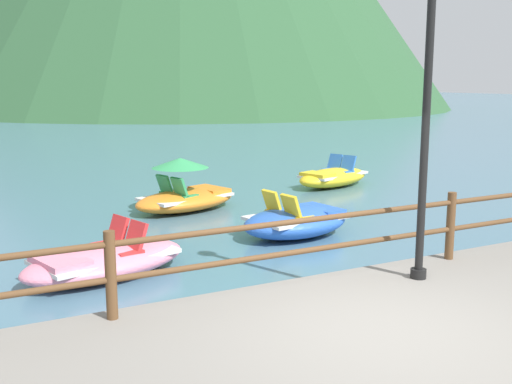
% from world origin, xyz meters
% --- Properties ---
extents(ground_plane, '(200.00, 200.00, 0.00)m').
position_xyz_m(ground_plane, '(0.00, 40.00, 0.00)').
color(ground_plane, '#477084').
extents(dock_railing, '(23.92, 0.12, 0.95)m').
position_xyz_m(dock_railing, '(-0.00, 1.55, 0.98)').
color(dock_railing, brown).
rests_on(dock_railing, promenade_dock).
extents(lamp_post, '(0.28, 0.28, 3.95)m').
position_xyz_m(lamp_post, '(1.41, 1.09, 2.79)').
color(lamp_post, black).
rests_on(lamp_post, promenade_dock).
extents(pedal_boat_0, '(2.83, 1.93, 0.82)m').
position_xyz_m(pedal_boat_0, '(-1.82, 4.21, 0.25)').
color(pedal_boat_0, pink).
rests_on(pedal_boat_0, ground).
extents(pedal_boat_2, '(2.78, 1.90, 0.84)m').
position_xyz_m(pedal_boat_2, '(5.66, 9.16, 0.26)').
color(pedal_boat_2, yellow).
rests_on(pedal_boat_2, ground).
extents(pedal_boat_3, '(2.80, 2.01, 1.19)m').
position_xyz_m(pedal_boat_3, '(0.94, 8.09, 0.38)').
color(pedal_boat_3, orange).
rests_on(pedal_boat_3, ground).
extents(pedal_boat_4, '(2.39, 1.71, 0.87)m').
position_xyz_m(pedal_boat_4, '(1.94, 4.96, 0.29)').
color(pedal_boat_4, blue).
rests_on(pedal_boat_4, ground).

